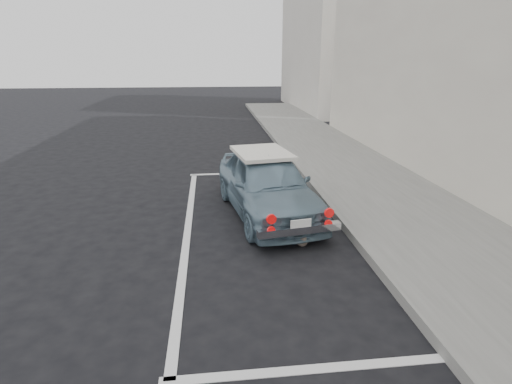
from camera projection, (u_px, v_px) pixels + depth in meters
ground at (259, 339)px, 4.29m from camera, size 80.00×80.00×0.00m
sidewalk at (439, 239)px, 6.50m from camera, size 2.80×40.00×0.15m
building_far at (328, 37)px, 22.53m from camera, size 3.50×10.00×8.00m
pline_rear at (316, 369)px, 3.88m from camera, size 3.00×0.12×0.01m
pline_front at (248, 173)px, 10.47m from camera, size 3.00×0.12×0.01m
pline_side at (188, 230)px, 7.02m from camera, size 0.12×7.00×0.01m
retro_coupe at (267, 184)px, 7.58m from camera, size 1.95×3.69×1.19m
cat at (302, 239)px, 6.40m from camera, size 0.21×0.45×0.24m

